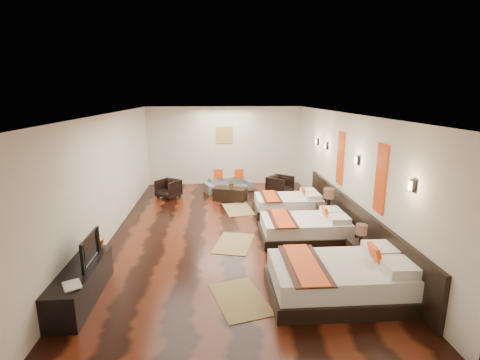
{
  "coord_description": "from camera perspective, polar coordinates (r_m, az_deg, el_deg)",
  "views": [
    {
      "loc": [
        -0.32,
        -8.18,
        3.23
      ],
      "look_at": [
        0.29,
        0.67,
        1.1
      ],
      "focal_mm": 26.89,
      "sensor_mm": 36.0,
      "label": 1
    }
  ],
  "objects": [
    {
      "name": "jute_mat_mid",
      "position": [
        8.08,
        -0.99,
        -10.01
      ],
      "size": [
        1.03,
        1.35,
        0.01
      ],
      "primitive_type": "cube",
      "rotation": [
        0.0,
        0.0,
        -0.26
      ],
      "color": "#947E4B",
      "rests_on": "floor"
    },
    {
      "name": "sconce_lounge",
      "position": [
        10.99,
        12.15,
        5.99
      ],
      "size": [
        0.07,
        0.12,
        0.18
      ],
      "color": "black",
      "rests_on": "right_wall"
    },
    {
      "name": "table_plant",
      "position": [
        11.06,
        -1.32,
        -0.59
      ],
      "size": [
        0.3,
        0.28,
        0.27
      ],
      "primitive_type": "imported",
      "rotation": [
        0.0,
        0.0,
        -0.3
      ],
      "color": "#29551C",
      "rests_on": "coffee_table"
    },
    {
      "name": "gold_artwork",
      "position": [
        12.99,
        -2.51,
        7.18
      ],
      "size": [
        0.6,
        0.04,
        0.6
      ],
      "primitive_type": "cube",
      "color": "#AD873F",
      "rests_on": "back_wall"
    },
    {
      "name": "bed_far",
      "position": [
        10.13,
        7.73,
        -3.77
      ],
      "size": [
        1.85,
        1.16,
        0.71
      ],
      "color": "black",
      "rests_on": "floor"
    },
    {
      "name": "nightstand_b",
      "position": [
        9.24,
        13.74,
        -5.11
      ],
      "size": [
        0.49,
        0.49,
        0.97
      ],
      "color": "black",
      "rests_on": "floor"
    },
    {
      "name": "floor",
      "position": [
        8.8,
        -1.59,
        -8.04
      ],
      "size": [
        5.5,
        9.5,
        0.01
      ],
      "primitive_type": "cube",
      "color": "black",
      "rests_on": "ground"
    },
    {
      "name": "figurine",
      "position": [
        7.02,
        -22.0,
        -8.64
      ],
      "size": [
        0.31,
        0.31,
        0.3
      ],
      "primitive_type": "imported",
      "rotation": [
        0.0,
        0.0,
        -0.08
      ],
      "color": "brown",
      "rests_on": "tv_console"
    },
    {
      "name": "right_wall",
      "position": [
        8.92,
        16.29,
        1.12
      ],
      "size": [
        0.01,
        9.5,
        2.8
      ],
      "primitive_type": "cube",
      "color": "silver",
      "rests_on": "floor"
    },
    {
      "name": "back_wall",
      "position": [
        13.06,
        -2.49,
        5.44
      ],
      "size": [
        5.5,
        0.01,
        2.8
      ],
      "primitive_type": "cube",
      "color": "silver",
      "rests_on": "floor"
    },
    {
      "name": "orange_panel_b",
      "position": [
        9.14,
        15.66,
        3.36
      ],
      "size": [
        0.04,
        0.4,
        1.3
      ],
      "primitive_type": "cube",
      "color": "#D86014",
      "rests_on": "right_wall"
    },
    {
      "name": "book",
      "position": [
        5.85,
        -26.27,
        -15.11
      ],
      "size": [
        0.36,
        0.39,
        0.03
      ],
      "primitive_type": "imported",
      "rotation": [
        0.0,
        0.0,
        0.51
      ],
      "color": "black",
      "rests_on": "tv_console"
    },
    {
      "name": "headboard_panel",
      "position": [
        8.44,
        17.45,
        -6.36
      ],
      "size": [
        0.08,
        6.6,
        0.9
      ],
      "primitive_type": "cube",
      "color": "black",
      "rests_on": "floor"
    },
    {
      "name": "nightstand_a",
      "position": [
        7.47,
        18.46,
        -10.47
      ],
      "size": [
        0.41,
        0.41,
        0.8
      ],
      "color": "black",
      "rests_on": "floor"
    },
    {
      "name": "bed_near",
      "position": [
        6.27,
        15.89,
        -14.89
      ],
      "size": [
        2.31,
        1.45,
        0.88
      ],
      "color": "black",
      "rests_on": "floor"
    },
    {
      "name": "bed_mid",
      "position": [
        8.37,
        10.36,
        -7.52
      ],
      "size": [
        1.99,
        1.25,
        0.76
      ],
      "color": "black",
      "rests_on": "floor"
    },
    {
      "name": "ceiling",
      "position": [
        8.19,
        -1.72,
        10.49
      ],
      "size": [
        5.5,
        9.5,
        0.01
      ],
      "primitive_type": "cube",
      "color": "white",
      "rests_on": "floor"
    },
    {
      "name": "jute_mat_near",
      "position": [
        6.11,
        0.0,
        -18.35
      ],
      "size": [
        1.04,
        1.36,
        0.01
      ],
      "primitive_type": "cube",
      "rotation": [
        0.0,
        0.0,
        0.27
      ],
      "color": "#947E4B",
      "rests_on": "floor"
    },
    {
      "name": "coffee_table",
      "position": [
        11.18,
        -1.59,
        -2.23
      ],
      "size": [
        1.11,
        0.79,
        0.4
      ],
      "primitive_type": "cube",
      "rotation": [
        0.0,
        0.0,
        -0.31
      ],
      "color": "black",
      "rests_on": "floor"
    },
    {
      "name": "sofa",
      "position": [
        12.18,
        -1.8,
        -0.72
      ],
      "size": [
        1.74,
        1.16,
        0.47
      ],
      "primitive_type": "imported",
      "rotation": [
        0.0,
        0.0,
        0.35
      ],
      "color": "slate",
      "rests_on": "floor"
    },
    {
      "name": "sconce_near",
      "position": [
        6.15,
        25.64,
        -0.82
      ],
      "size": [
        0.07,
        0.12,
        0.18
      ],
      "color": "black",
      "rests_on": "right_wall"
    },
    {
      "name": "left_wall",
      "position": [
        8.73,
        -20.01,
        0.57
      ],
      "size": [
        0.01,
        9.5,
        2.8
      ],
      "primitive_type": "cube",
      "color": "silver",
      "rests_on": "floor"
    },
    {
      "name": "sconce_mid",
      "position": [
        8.09,
        18.11,
        3.01
      ],
      "size": [
        0.07,
        0.12,
        0.18
      ],
      "color": "black",
      "rests_on": "right_wall"
    },
    {
      "name": "tv_console",
      "position": [
        6.49,
        -23.91,
        -14.84
      ],
      "size": [
        0.5,
        1.8,
        0.55
      ],
      "primitive_type": "cube",
      "color": "black",
      "rests_on": "floor"
    },
    {
      "name": "tv",
      "position": [
        6.43,
        -23.33,
        -10.0
      ],
      "size": [
        0.11,
        0.83,
        0.48
      ],
      "primitive_type": "imported",
      "rotation": [
        0.0,
        0.0,
        1.57
      ],
      "color": "black",
      "rests_on": "tv_console"
    },
    {
      "name": "orange_panel_a",
      "position": [
        7.14,
        21.45,
        0.19
      ],
      "size": [
        0.04,
        0.4,
        1.3
      ],
      "primitive_type": "cube",
      "color": "#D86014",
      "rests_on": "right_wall"
    },
    {
      "name": "sconce_far",
      "position": [
        10.14,
        13.53,
        5.31
      ],
      "size": [
        0.07,
        0.12,
        0.18
      ],
      "color": "black",
      "rests_on": "right_wall"
    },
    {
      "name": "jute_mat_far",
      "position": [
        10.34,
        -0.28,
        -4.66
      ],
      "size": [
        0.92,
        1.3,
        0.01
      ],
      "primitive_type": "cube",
      "rotation": [
        0.0,
        0.0,
        0.15
      ],
      "color": "#947E4B",
      "rests_on": "floor"
    },
    {
      "name": "armchair_left",
      "position": [
        11.65,
        -11.29,
        -1.35
      ],
      "size": [
        0.89,
        0.89,
        0.59
      ],
      "primitive_type": "imported",
      "rotation": [
        0.0,
        0.0,
        -0.61
      ],
      "color": "black",
      "rests_on": "floor"
    },
    {
      "name": "armchair_right",
      "position": [
        11.75,
        6.37,
        -0.9
      ],
      "size": [
        0.99,
        0.99,
        0.65
      ],
      "primitive_type": "imported",
      "rotation": [
        0.0,
        0.0,
        0.85
      ],
      "color": "black",
      "rests_on": "floor"
    }
  ]
}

